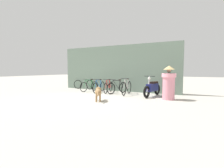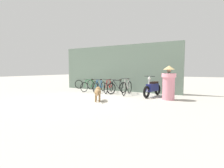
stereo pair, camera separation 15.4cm
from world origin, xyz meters
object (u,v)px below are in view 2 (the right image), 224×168
(bicycle_1, at_px, (99,87))
(bicycle_3, at_px, (118,88))
(bicycle_0, at_px, (90,86))
(bicycle_2, at_px, (109,87))
(motorcycle, at_px, (152,88))
(stray_dog, at_px, (98,92))
(person_in_robes, at_px, (169,83))
(bicycle_4, at_px, (127,88))
(spare_tire_left, at_px, (91,85))
(spare_tire_right, at_px, (79,84))

(bicycle_1, distance_m, bicycle_3, 1.27)
(bicycle_0, relative_size, bicycle_2, 0.93)
(bicycle_1, xyz_separation_m, motorcycle, (3.39, -0.13, 0.09))
(stray_dog, bearing_deg, bicycle_3, -22.72)
(bicycle_0, distance_m, bicycle_3, 2.03)
(bicycle_2, height_order, person_in_robes, person_in_robes)
(bicycle_4, xyz_separation_m, spare_tire_left, (-3.26, 0.97, -0.04))
(bicycle_3, distance_m, person_in_robes, 3.17)
(bicycle_3, height_order, person_in_robes, person_in_robes)
(bicycle_2, height_order, spare_tire_left, bicycle_2)
(motorcycle, xyz_separation_m, person_in_robes, (0.93, -0.60, 0.36))
(bicycle_2, bearing_deg, bicycle_1, -94.41)
(spare_tire_left, bearing_deg, bicycle_4, -16.64)
(bicycle_2, relative_size, stray_dog, 1.68)
(bicycle_2, xyz_separation_m, bicycle_3, (0.65, -0.09, -0.00))
(bicycle_1, xyz_separation_m, bicycle_4, (1.92, -0.10, 0.04))
(person_in_robes, bearing_deg, stray_dog, 52.28)
(bicycle_4, xyz_separation_m, stray_dog, (-0.27, -2.50, 0.02))
(bicycle_1, relative_size, bicycle_2, 1.01)
(bicycle_0, relative_size, bicycle_1, 0.93)
(bicycle_2, bearing_deg, spare_tire_right, -116.99)
(bicycle_1, distance_m, person_in_robes, 4.41)
(stray_dog, relative_size, person_in_robes, 0.63)
(bicycle_2, bearing_deg, motorcycle, 73.04)
(bicycle_0, relative_size, person_in_robes, 0.98)
(motorcycle, xyz_separation_m, spare_tire_left, (-4.73, 1.01, -0.09))
(bicycle_2, relative_size, spare_tire_left, 2.45)
(bicycle_3, height_order, bicycle_4, bicycle_4)
(bicycle_1, xyz_separation_m, person_in_robes, (4.33, -0.74, 0.45))
(stray_dog, xyz_separation_m, person_in_robes, (2.68, 1.87, 0.38))
(spare_tire_left, bearing_deg, person_in_robes, -15.85)
(bicycle_0, height_order, stray_dog, bicycle_0)
(bicycle_1, bearing_deg, motorcycle, 80.25)
(bicycle_4, relative_size, stray_dog, 1.71)
(bicycle_3, height_order, stray_dog, bicycle_3)
(bicycle_1, bearing_deg, bicycle_2, 90.47)
(motorcycle, bearing_deg, person_in_robes, 65.89)
(bicycle_0, height_order, spare_tire_left, bicycle_0)
(bicycle_0, height_order, bicycle_4, bicycle_4)
(bicycle_1, distance_m, bicycle_4, 1.93)
(bicycle_1, distance_m, spare_tire_right, 2.56)
(bicycle_4, xyz_separation_m, motorcycle, (1.47, -0.03, 0.05))
(stray_dog, xyz_separation_m, spare_tire_left, (-2.99, 3.47, -0.07))
(bicycle_0, bearing_deg, bicycle_4, 97.69)
(stray_dog, bearing_deg, bicycle_0, 11.39)
(bicycle_2, relative_size, motorcycle, 0.87)
(bicycle_3, distance_m, stray_dog, 2.63)
(bicycle_3, distance_m, motorcycle, 2.13)
(bicycle_4, relative_size, person_in_robes, 1.07)
(bicycle_1, height_order, spare_tire_left, bicycle_1)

